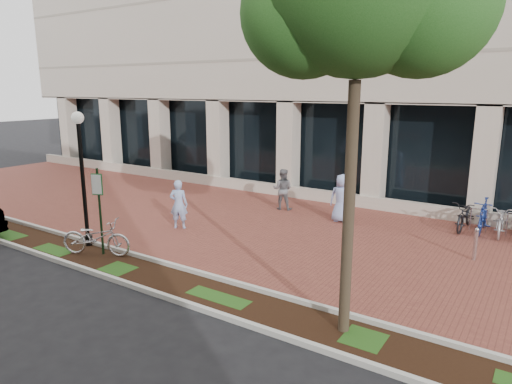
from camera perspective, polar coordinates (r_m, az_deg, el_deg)
The scene contains 13 objects.
ground at distance 15.97m, azimuth 1.58°, elevation -4.50°, with size 120.00×120.00×0.00m, color black.
brick_plaza at distance 15.97m, azimuth 1.58°, elevation -4.48°, with size 40.00×9.00×0.01m, color brown.
planting_strip at distance 12.10m, azimuth -11.86°, elevation -10.59°, with size 40.00×1.50×0.01m, color black.
curb_plaza_side at distance 12.57m, azimuth -9.43°, elevation -9.30°, with size 40.00×0.12×0.12m, color beige.
curb_street_side at distance 11.61m, azimuth -14.53°, elevation -11.47°, with size 40.00×0.12×0.12m, color beige.
parking_sign at distance 13.76m, azimuth -19.04°, elevation -1.06°, with size 0.34×0.07×2.57m.
lamppost at distance 14.63m, azimuth -20.90°, elevation 2.39°, with size 0.36×0.36×4.10m.
locked_bicycle at distance 14.04m, azimuth -19.35°, elevation -5.38°, with size 0.72×2.07×1.09m, color silver.
pedestrian_left at distance 15.93m, azimuth -9.64°, elevation -1.53°, with size 0.62×0.41×1.71m, color #93ACDC.
pedestrian_mid at distance 18.21m, azimuth 3.34°, elevation 0.34°, with size 0.80×0.62×1.65m, color slate.
pedestrian_right at distance 16.75m, azimuth 10.63°, elevation -0.77°, with size 0.86×0.56×1.76m, color #93A5DB.
bollard at distance 14.31m, azimuth 25.74°, elevation -5.84°, with size 0.12×0.12×0.97m.
bike_rack_cluster at distance 17.09m, azimuth 29.20°, elevation -3.11°, with size 3.61×2.05×1.15m.
Camera 1 is at (8.00, -12.98, 4.76)m, focal length 32.00 mm.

